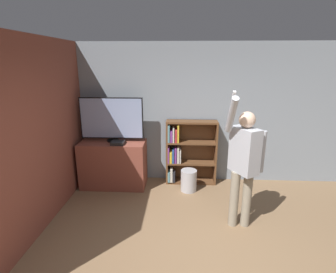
{
  "coord_description": "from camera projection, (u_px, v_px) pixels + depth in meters",
  "views": [
    {
      "loc": [
        -0.4,
        -2.4,
        2.36
      ],
      "look_at": [
        -0.6,
        1.58,
        1.2
      ],
      "focal_mm": 28.0,
      "sensor_mm": 36.0,
      "label": 1
    }
  ],
  "objects": [
    {
      "name": "wall_back",
      "position": [
        201.0,
        114.0,
        5.1
      ],
      "size": [
        6.71,
        0.06,
        2.7
      ],
      "color": "gray",
      "rests_on": "ground_plane"
    },
    {
      "name": "game_console",
      "position": [
        118.0,
        143.0,
        4.78
      ],
      "size": [
        0.24,
        0.22,
        0.05
      ],
      "color": "black",
      "rests_on": "tv_ledge"
    },
    {
      "name": "tv_ledge",
      "position": [
        114.0,
        164.0,
        5.04
      ],
      "size": [
        1.22,
        0.57,
        0.89
      ],
      "color": "brown",
      "rests_on": "ground_plane"
    },
    {
      "name": "person",
      "position": [
        244.0,
        160.0,
        3.62
      ],
      "size": [
        0.55,
        0.56,
        2.01
      ],
      "rotation": [
        0.0,
        0.0,
        -1.05
      ],
      "color": "gray",
      "rests_on": "ground_plane"
    },
    {
      "name": "wall_side_brick",
      "position": [
        48.0,
        130.0,
        3.93
      ],
      "size": [
        0.06,
        4.21,
        2.7
      ],
      "color": "brown",
      "rests_on": "ground_plane"
    },
    {
      "name": "bookshelf",
      "position": [
        186.0,
        152.0,
        5.14
      ],
      "size": [
        0.98,
        0.28,
        1.26
      ],
      "color": "brown",
      "rests_on": "ground_plane"
    },
    {
      "name": "television",
      "position": [
        112.0,
        119.0,
        4.84
      ],
      "size": [
        1.17,
        0.22,
        0.83
      ],
      "color": "black",
      "rests_on": "tv_ledge"
    },
    {
      "name": "waste_bin",
      "position": [
        189.0,
        180.0,
        4.9
      ],
      "size": [
        0.3,
        0.3,
        0.41
      ],
      "color": "#B7B7BC",
      "rests_on": "ground_plane"
    }
  ]
}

